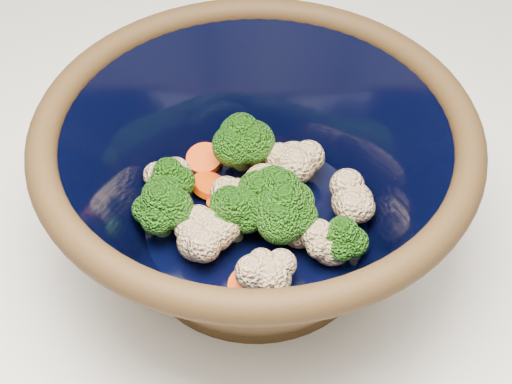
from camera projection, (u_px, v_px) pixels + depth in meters
mixing_bowl at (256, 180)px, 0.51m from camera, size 0.37×0.37×0.13m
vegetable_pile at (252, 198)px, 0.53m from camera, size 0.17×0.16×0.06m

